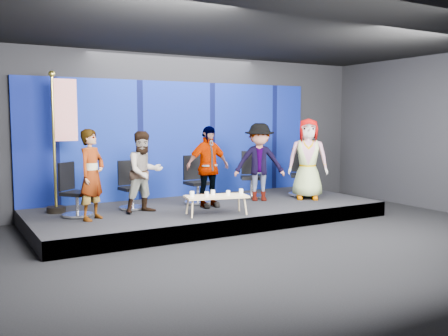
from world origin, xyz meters
The scene contains 21 objects.
ground centered at (0.00, 0.00, 0.00)m, with size 10.00×10.00×0.00m, color black.
room_walls centered at (0.00, 0.00, 2.43)m, with size 10.02×8.02×3.51m.
riser centered at (0.00, 2.50, 0.15)m, with size 7.00×3.00×0.30m, color black.
backdrop centered at (0.00, 3.95, 1.60)m, with size 7.00×0.08×2.60m, color #070F56.
chair_a centered at (-2.63, 2.68, 0.62)m, with size 0.78×0.78×0.98m.
panelist_a centered at (-2.43, 2.22, 1.10)m, with size 0.58×0.38×1.59m, color black.
chair_b centered at (-1.48, 2.90, 0.61)m, with size 0.60×0.60×0.95m.
panelist_b centered at (-1.39, 2.41, 1.07)m, with size 0.75×0.58×1.54m, color black.
chair_c centered at (-0.08, 2.83, 0.63)m, with size 0.60×0.60×1.00m.
panelist_c centered at (-0.08, 2.33, 1.11)m, with size 0.95×0.40×1.63m, color black.
chair_d centered at (1.38, 2.98, 0.64)m, with size 0.79×0.79×1.04m.
panelist_d centered at (1.27, 2.49, 1.14)m, with size 1.08×0.62×1.68m, color black.
chair_e centered at (2.52, 2.61, 0.66)m, with size 0.86×0.86×1.09m.
panelist_e centered at (2.32, 2.15, 1.19)m, with size 0.87×0.56×1.77m, color black.
coffee_table centered at (-0.31, 1.55, 0.62)m, with size 1.23×0.73×0.35m.
mug_a centered at (-0.76, 1.67, 0.70)m, with size 0.08×0.08×0.10m, color white.
mug_b centered at (-0.51, 1.57, 0.70)m, with size 0.07×0.07×0.09m, color white.
mug_c centered at (-0.33, 1.67, 0.70)m, with size 0.08×0.08×0.09m, color white.
mug_d centered at (-0.09, 1.50, 0.70)m, with size 0.07×0.07×0.09m, color white.
mug_e centered at (0.21, 1.53, 0.70)m, with size 0.08×0.08×0.09m, color white.
flag_stand centered at (-2.71, 3.23, 1.70)m, with size 0.61×0.35×2.65m.
Camera 1 is at (-4.73, -6.41, 2.07)m, focal length 40.00 mm.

